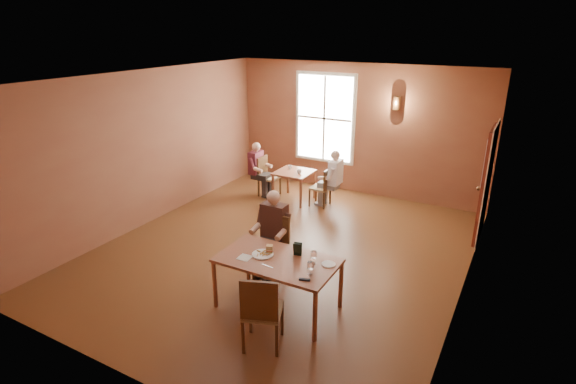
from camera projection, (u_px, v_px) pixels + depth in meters
The scene contains 29 objects.
ground at pixel (283, 251), 7.98m from camera, with size 6.00×7.00×0.01m, color brown.
wall_back at pixel (357, 130), 10.33m from camera, with size 6.00×0.04×3.00m, color brown.
wall_front at pixel (114, 262), 4.58m from camera, with size 6.00×0.04×3.00m, color brown.
wall_left at pixel (149, 148), 8.81m from camera, with size 0.04×7.00×3.00m, color brown.
wall_right at pixel (474, 203), 6.11m from camera, with size 0.04×7.00×3.00m, color brown.
ceiling at pixel (282, 78), 6.93m from camera, with size 6.00×7.00×0.04m, color white.
window at pixel (325, 118), 10.58m from camera, with size 1.36×0.10×1.96m, color white.
door at pixel (485, 184), 8.18m from camera, with size 0.12×1.04×2.10m, color maroon.
wall_sconce at pixel (397, 103), 9.60m from camera, with size 0.16×0.16×0.28m, color brown.
main_table at pixel (278, 283), 6.27m from camera, with size 1.63×0.92×0.77m, color brown, non-canonical shape.
chair_diner_main at pixel (271, 249), 6.99m from camera, with size 0.44×0.44×1.00m, color #401B0D, non-canonical shape.
diner_main at pixel (270, 240), 6.90m from camera, with size 0.53×0.53×1.32m, color black, non-canonical shape.
chair_empty at pixel (263, 309), 5.48m from camera, with size 0.45×0.45×1.03m, color brown, non-canonical shape.
plate_food at pixel (263, 254), 6.23m from camera, with size 0.30×0.30×0.04m, color white.
sandwich at pixel (270, 250), 6.27m from camera, with size 0.09×0.08×0.11m, color tan.
goblet_a at pixel (314, 257), 5.98m from camera, with size 0.08×0.08×0.20m, color white, non-canonical shape.
goblet_b at pixel (310, 268), 5.72m from camera, with size 0.08×0.08×0.20m, color white, non-canonical shape.
menu_stand at pixel (298, 249), 6.21m from camera, with size 0.11×0.06×0.19m, color black.
knife at pixel (268, 266), 5.95m from camera, with size 0.19×0.02×0.00m, color silver.
napkin at pixel (245, 258), 6.17m from camera, with size 0.18×0.18×0.01m, color silver.
side_plate at pixel (329, 264), 5.99m from camera, with size 0.19×0.19×0.01m, color white.
sunglasses at pixel (305, 280), 5.62m from camera, with size 0.14×0.04×0.02m, color black.
second_table at pixel (294, 186), 10.17m from camera, with size 0.78×0.78×0.69m, color brown, non-canonical shape.
chair_diner_white at pixel (320, 187), 9.85m from camera, with size 0.38×0.38×0.86m, color brown, non-canonical shape.
diner_white at pixel (322, 179), 9.77m from camera, with size 0.49×0.49×1.23m, color white, non-canonical shape.
chair_diner_maroon at pixel (269, 177), 10.42m from camera, with size 0.41×0.41×0.92m, color brown, non-canonical shape.
diner_maroon at pixel (268, 170), 10.39m from camera, with size 0.49×0.49×1.22m, color #571722, non-canonical shape.
cup_a at pixel (299, 172), 9.90m from camera, with size 0.11×0.11×0.09m, color white.
cup_b at pixel (290, 167), 10.21m from camera, with size 0.09×0.09×0.09m, color white.
Camera 1 is at (3.51, -6.19, 3.77)m, focal length 28.00 mm.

